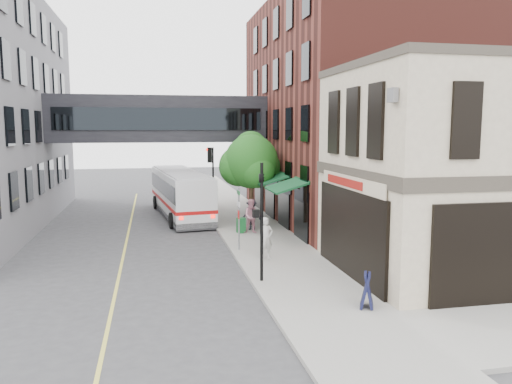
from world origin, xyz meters
name	(u,v)px	position (x,y,z in m)	size (l,w,h in m)	color
ground	(263,303)	(0.00, 0.00, 0.00)	(120.00, 120.00, 0.00)	#38383A
sidewalk_main	(245,223)	(2.00, 14.00, 0.07)	(4.00, 60.00, 0.15)	gray
corner_building	(468,170)	(8.97, 2.00, 4.21)	(10.19, 8.12, 8.45)	tan
brick_building	(361,112)	(9.98, 15.00, 6.99)	(13.76, 18.00, 14.00)	#54211A
skyway_bridge	(160,119)	(-3.00, 18.00, 6.50)	(14.00, 3.18, 3.00)	black
traffic_signal_near	(261,207)	(0.37, 2.00, 2.98)	(0.44, 0.22, 4.60)	black
traffic_signal_far	(211,167)	(0.26, 17.00, 3.34)	(0.53, 0.28, 4.50)	black
street_sign_pole	(239,213)	(0.39, 7.00, 1.93)	(0.08, 0.75, 3.00)	gray
street_tree	(250,162)	(2.19, 13.22, 3.91)	(3.80, 3.20, 5.60)	#382619
lane_marking	(126,244)	(-5.00, 10.00, 0.01)	(0.12, 40.00, 0.01)	#D8CC4C
bus	(180,192)	(-1.76, 17.63, 1.68)	(3.72, 11.34, 3.00)	silver
pedestrian_a	(266,238)	(1.27, 5.03, 1.09)	(0.68, 0.45, 1.87)	beige
pedestrian_b	(252,216)	(1.75, 10.56, 1.10)	(0.92, 0.72, 1.90)	#C17D8E
pedestrian_c	(252,215)	(1.92, 11.46, 1.03)	(1.14, 0.65, 1.76)	black
newspaper_box	(241,225)	(1.17, 10.77, 0.57)	(0.42, 0.37, 0.84)	#16612A
sandwich_board	(367,290)	(3.11, -1.50, 0.72)	(0.41, 0.64, 1.14)	black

